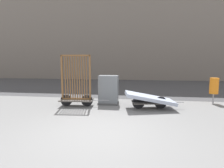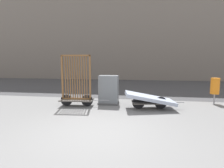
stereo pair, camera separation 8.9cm
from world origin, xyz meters
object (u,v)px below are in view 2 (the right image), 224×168
at_px(utility_cabinet, 109,91).
at_px(bike_cart_with_bedframe, 77,88).
at_px(trash_bin, 215,86).
at_px(bike_cart_with_mattress, 150,99).

bearing_deg(utility_cabinet, bike_cart_with_bedframe, -155.92).
distance_m(utility_cabinet, trash_bin, 4.77).
bearing_deg(bike_cart_with_mattress, bike_cart_with_bedframe, 171.49).
height_order(bike_cart_with_bedframe, utility_cabinet, bike_cart_with_bedframe).
distance_m(bike_cart_with_mattress, trash_bin, 3.26).
height_order(bike_cart_with_bedframe, trash_bin, bike_cart_with_bedframe).
xyz_separation_m(bike_cart_with_mattress, utility_cabinet, (-1.77, 0.57, 0.19)).
relative_size(bike_cart_with_bedframe, bike_cart_with_mattress, 0.90).
xyz_separation_m(bike_cart_with_bedframe, trash_bin, (5.98, 1.36, 0.02)).
bearing_deg(bike_cart_with_mattress, utility_cabinet, 153.54).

